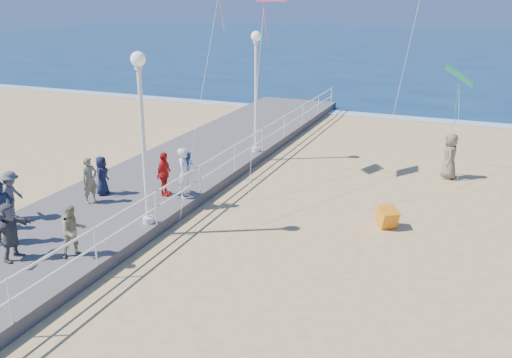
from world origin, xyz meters
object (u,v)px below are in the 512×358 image
at_px(lamp_post_mid, 142,122).
at_px(spectator_6, 90,180).
at_px(spectator_2, 11,195).
at_px(spectator_3, 164,174).
at_px(lamp_post_far, 256,79).
at_px(beach_walker_c, 450,156).
at_px(woman_holding_toddler, 184,173).
at_px(spectator_4, 102,175).
at_px(spectator_1, 73,231).
at_px(spectator_0, 3,213).
at_px(spectator_5, 10,231).
at_px(toddler_held, 190,163).
at_px(box_kite, 387,219).

relative_size(lamp_post_mid, spectator_6, 3.28).
distance_m(spectator_2, spectator_3, 5.03).
bearing_deg(spectator_3, lamp_post_far, -11.59).
xyz_separation_m(lamp_post_mid, spectator_3, (-0.84, 2.42, -2.47)).
bearing_deg(spectator_2, spectator_3, -54.60).
bearing_deg(beach_walker_c, spectator_2, -56.88).
bearing_deg(woman_holding_toddler, beach_walker_c, -60.56).
relative_size(spectator_2, spectator_4, 1.13).
xyz_separation_m(spectator_4, beach_walker_c, (11.26, 7.86, -0.16)).
relative_size(lamp_post_far, spectator_1, 3.58).
bearing_deg(spectator_0, spectator_2, 57.04).
bearing_deg(spectator_5, lamp_post_mid, -34.22).
bearing_deg(woman_holding_toddler, lamp_post_far, -11.08).
bearing_deg(spectator_2, spectator_5, -149.13).
bearing_deg(spectator_2, beach_walker_c, -61.96).
xyz_separation_m(spectator_1, beach_walker_c, (8.92, 12.29, -0.20)).
distance_m(spectator_2, spectator_5, 3.09).
bearing_deg(lamp_post_mid, spectator_3, 109.12).
bearing_deg(spectator_4, woman_holding_toddler, -89.01).
xyz_separation_m(toddler_held, box_kite, (6.80, 0.77, -1.35)).
bearing_deg(spectator_4, toddler_held, -87.15).
height_order(woman_holding_toddler, spectator_4, woman_holding_toddler).
xyz_separation_m(spectator_4, box_kite, (9.84, 1.74, -0.81)).
distance_m(woman_holding_toddler, toddler_held, 0.41).
relative_size(spectator_5, beach_walker_c, 0.86).
bearing_deg(spectator_5, beach_walker_c, -42.74).
distance_m(lamp_post_mid, beach_walker_c, 12.94).
xyz_separation_m(lamp_post_mid, beach_walker_c, (8.32, 9.53, -2.71)).
height_order(spectator_6, box_kite, spectator_6).
bearing_deg(spectator_5, box_kite, -56.46).
bearing_deg(spectator_5, spectator_6, 5.53).
distance_m(woman_holding_toddler, box_kite, 7.08).
distance_m(spectator_3, spectator_5, 6.10).
bearing_deg(woman_holding_toddler, toddler_held, -55.64).
relative_size(spectator_6, beach_walker_c, 0.86).
bearing_deg(spectator_1, spectator_3, 35.05).
bearing_deg(spectator_5, woman_holding_toddler, -22.62).
relative_size(spectator_3, beach_walker_c, 0.84).
bearing_deg(spectator_2, toddler_held, -60.12).
distance_m(lamp_post_mid, spectator_4, 4.24).
bearing_deg(beach_walker_c, spectator_4, -62.93).
bearing_deg(lamp_post_far, spectator_4, -111.85).
distance_m(spectator_5, spectator_6, 4.45).
xyz_separation_m(lamp_post_mid, spectator_0, (-3.00, -2.83, -2.32)).
bearing_deg(beach_walker_c, lamp_post_far, -94.24).
height_order(spectator_0, beach_walker_c, spectator_0).
height_order(toddler_held, spectator_2, toddler_held).
height_order(spectator_1, beach_walker_c, beach_walker_c).
relative_size(toddler_held, spectator_2, 0.50).
distance_m(toddler_held, spectator_5, 6.57).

